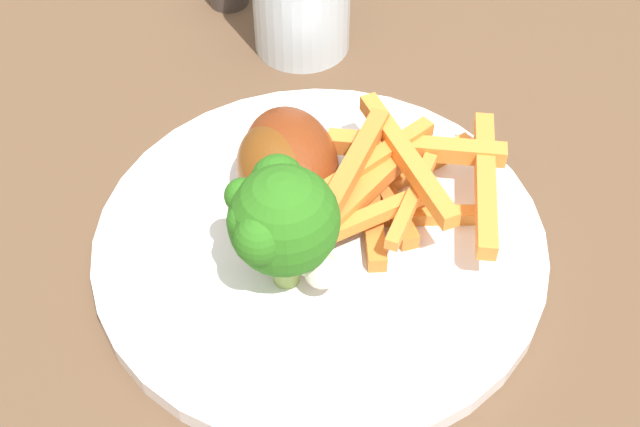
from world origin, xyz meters
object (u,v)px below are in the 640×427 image
Objects in this scene: dinner_plate at (320,244)px; carrot_fries_pile at (398,180)px; dining_table at (300,391)px; chicken_drumstick_far at (282,174)px; chicken_drumstick_near at (292,166)px; broccoli_floret_front at (280,216)px.

carrot_fries_pile reaches higher than dinner_plate.
dining_table is 10.45× the size of chicken_drumstick_far.
chicken_drumstick_near reaches higher than dinner_plate.
dining_table is 9.05× the size of carrot_fries_pile.
chicken_drumstick_near is at bearing 60.43° from chicken_drumstick_far.
dining_table is 0.16m from chicken_drumstick_near.
broccoli_floret_front is 0.07m from chicken_drumstick_near.
chicken_drumstick_near is 0.01m from chicken_drumstick_far.
broccoli_floret_front is 0.06m from chicken_drumstick_far.
dinner_plate is 3.34× the size of broccoli_floret_front.
chicken_drumstick_near is at bearing 124.61° from dinner_plate.
dinner_plate is at bearing 62.77° from broccoli_floret_front.
chicken_drumstick_near is 1.16× the size of chicken_drumstick_far.
carrot_fries_pile is 1.16× the size of chicken_drumstick_far.
broccoli_floret_front is 0.59× the size of chicken_drumstick_near.
carrot_fries_pile is (0.04, 0.03, 0.03)m from dinner_plate.
broccoli_floret_front is at bearing -84.27° from chicken_drumstick_near.
chicken_drumstick_near reaches higher than carrot_fries_pile.
broccoli_floret_front is (-0.01, 0.00, 0.17)m from dining_table.
dinner_plate reaches higher than dining_table.
carrot_fries_pile is at bearing 0.86° from chicken_drumstick_near.
chicken_drumstick_near is at bearing 95.73° from broccoli_floret_front.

